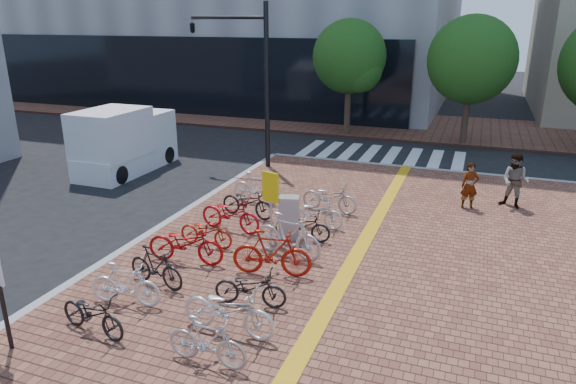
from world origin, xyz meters
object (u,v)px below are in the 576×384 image
at_px(bike_12, 288,236).
at_px(bike_5, 230,214).
at_px(bike_7, 257,188).
at_px(pedestrian_b, 515,181).
at_px(pedestrian_a, 470,186).
at_px(bike_0, 92,313).
at_px(bike_3, 186,243).
at_px(bike_1, 125,284).
at_px(traffic_light_pole, 232,55).
at_px(bike_15, 329,197).
at_px(bike_13, 302,226).
at_px(bike_4, 206,232).
at_px(bike_11, 272,253).
at_px(bike_14, 315,212).
at_px(bike_9, 229,309).
at_px(yellow_sign, 270,193).
at_px(bike_2, 156,267).
at_px(bike_10, 250,288).
at_px(bike_8, 207,342).
at_px(box_truck, 124,142).
at_px(utility_box, 289,217).
at_px(bike_6, 247,202).

bearing_deg(bike_12, bike_5, 75.37).
distance_m(bike_7, pedestrian_b, 8.46).
distance_m(bike_12, pedestrian_a, 6.92).
bearing_deg(bike_0, bike_5, 6.60).
bearing_deg(bike_3, bike_0, 171.34).
distance_m(bike_1, traffic_light_pole, 12.34).
xyz_separation_m(bike_15, pedestrian_b, (5.53, 2.50, 0.42)).
bearing_deg(bike_13, bike_0, 155.35).
relative_size(bike_0, bike_13, 1.01).
bearing_deg(bike_4, bike_3, -177.13).
height_order(bike_11, bike_14, bike_11).
xyz_separation_m(bike_9, yellow_sign, (-0.98, 4.55, 0.83)).
height_order(bike_0, bike_2, bike_2).
relative_size(bike_10, bike_13, 0.99).
height_order(bike_5, bike_9, bike_9).
height_order(bike_7, bike_8, bike_7).
xyz_separation_m(bike_0, bike_8, (2.58, -0.08, 0.04)).
bearing_deg(bike_9, yellow_sign, 13.42).
distance_m(bike_3, bike_10, 2.71).
distance_m(bike_4, pedestrian_a, 8.66).
bearing_deg(bike_12, bike_15, 9.44).
distance_m(bike_1, bike_8, 2.90).
relative_size(bike_8, pedestrian_a, 1.03).
relative_size(bike_5, bike_8, 1.24).
height_order(bike_5, bike_8, bike_5).
relative_size(bike_11, bike_15, 1.04).
distance_m(bike_10, bike_11, 1.45).
bearing_deg(bike_8, box_truck, 43.13).
relative_size(pedestrian_b, yellow_sign, 0.93).
bearing_deg(utility_box, bike_14, 65.88).
bearing_deg(box_truck, pedestrian_a, -0.40).
relative_size(bike_2, bike_15, 0.86).
distance_m(bike_0, box_truck, 12.27).
relative_size(bike_4, yellow_sign, 0.81).
bearing_deg(bike_2, bike_4, 10.25).
bearing_deg(pedestrian_a, bike_2, -144.14).
xyz_separation_m(bike_2, bike_13, (2.31, 3.66, -0.05)).
bearing_deg(bike_8, bike_12, 2.72).
height_order(bike_4, bike_6, bike_6).
distance_m(bike_11, traffic_light_pole, 11.13).
xyz_separation_m(bike_3, bike_4, (-0.02, 1.08, -0.11)).
height_order(bike_13, utility_box, utility_box).
bearing_deg(box_truck, traffic_light_pole, 30.11).
bearing_deg(bike_8, bike_1, 66.06).
bearing_deg(bike_10, bike_6, 17.91).
distance_m(bike_3, bike_8, 4.23).
relative_size(bike_6, bike_9, 0.91).
xyz_separation_m(bike_0, bike_14, (2.43, 6.73, 0.03)).
distance_m(bike_12, yellow_sign, 1.47).
bearing_deg(bike_5, bike_14, -57.41).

